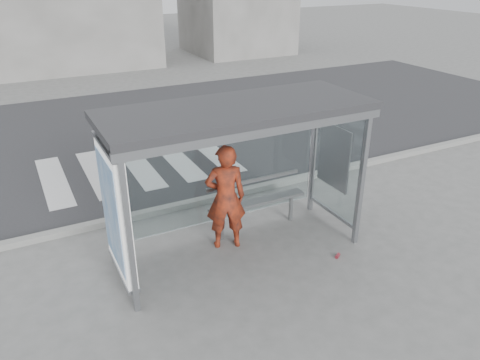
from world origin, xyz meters
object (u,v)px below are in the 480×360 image
(bench, at_px, (257,201))
(soda_can, at_px, (338,256))
(bus_shelter, at_px, (215,148))
(person, at_px, (226,197))

(bench, height_order, soda_can, bench)
(bench, xyz_separation_m, soda_can, (0.77, -1.47, -0.55))
(bus_shelter, height_order, person, bus_shelter)
(person, distance_m, bench, 0.88)
(person, height_order, bench, person)
(bus_shelter, xyz_separation_m, person, (0.27, 0.21, -1.03))
(person, xyz_separation_m, soda_can, (1.53, -1.22, -0.92))
(bus_shelter, relative_size, person, 2.23)
(bench, bearing_deg, soda_can, -62.29)
(bench, bearing_deg, bus_shelter, -155.78)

